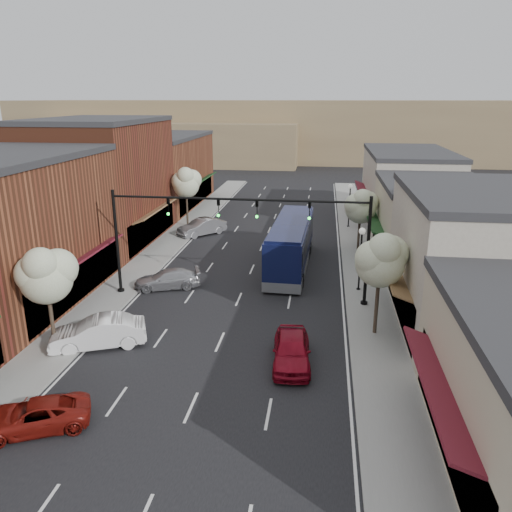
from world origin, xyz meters
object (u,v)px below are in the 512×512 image
at_px(signal_mast_left, 151,228).
at_px(tree_left_far, 186,182).
at_px(lamp_post_far, 350,198).
at_px(signal_mast_right, 329,234).
at_px(coach_bus, 291,244).
at_px(parked_car_b, 98,333).
at_px(parked_car_c, 167,279).
at_px(lamp_post_near, 361,249).
at_px(tree_left_near, 46,274).
at_px(tree_right_near, 381,259).
at_px(tree_right_far, 361,205).
at_px(red_hatchback, 292,350).
at_px(parked_car_a, 34,416).
at_px(parked_car_e, 202,227).

relative_size(signal_mast_left, tree_left_far, 1.34).
distance_m(signal_mast_left, lamp_post_far, 24.14).
bearing_deg(signal_mast_left, signal_mast_right, 0.00).
distance_m(coach_bus, parked_car_b, 16.94).
height_order(signal_mast_left, parked_car_c, signal_mast_left).
height_order(lamp_post_near, parked_car_b, lamp_post_near).
xyz_separation_m(tree_left_far, parked_car_b, (2.05, -25.30, -3.80)).
distance_m(tree_left_near, parked_car_b, 4.05).
height_order(signal_mast_right, tree_left_far, signal_mast_right).
relative_size(tree_right_near, parked_car_b, 1.22).
height_order(tree_right_far, red_hatchback, tree_right_far).
bearing_deg(signal_mast_right, tree_left_far, 127.71).
relative_size(tree_right_far, tree_left_near, 0.95).
bearing_deg(lamp_post_far, lamp_post_near, -90.00).
relative_size(coach_bus, parked_car_b, 2.47).
distance_m(signal_mast_left, lamp_post_near, 13.75).
height_order(signal_mast_right, parked_car_a, signal_mast_right).
height_order(tree_left_near, lamp_post_far, tree_left_near).
bearing_deg(parked_car_c, tree_left_near, -36.82).
xyz_separation_m(tree_right_far, tree_left_far, (-16.60, 6.00, 0.61)).
distance_m(tree_right_near, parked_car_b, 15.36).
xyz_separation_m(red_hatchback, parked_car_e, (-10.10, 23.05, 0.02)).
relative_size(tree_left_far, parked_car_c, 1.37).
height_order(parked_car_a, parked_car_c, parked_car_c).
relative_size(signal_mast_left, tree_right_far, 1.51).
bearing_deg(parked_car_c, parked_car_b, -25.39).
distance_m(tree_left_near, coach_bus, 18.79).
bearing_deg(parked_car_c, parked_car_a, -20.76).
bearing_deg(tree_right_far, lamp_post_far, 93.88).
relative_size(signal_mast_left, parked_car_e, 1.71).
height_order(tree_right_near, coach_bus, tree_right_near).
bearing_deg(red_hatchback, coach_bus, 90.23).
relative_size(signal_mast_right, tree_right_near, 1.38).
bearing_deg(signal_mast_right, signal_mast_left, 180.00).
distance_m(signal_mast_right, signal_mast_left, 11.24).
xyz_separation_m(parked_car_c, parked_car_e, (-0.95, 13.90, 0.14)).
relative_size(signal_mast_right, tree_left_far, 1.34).
bearing_deg(parked_car_c, parked_car_e, 165.07).
relative_size(signal_mast_right, parked_car_b, 1.68).
bearing_deg(lamp_post_near, parked_car_b, -144.84).
distance_m(lamp_post_far, parked_car_c, 22.85).
relative_size(red_hatchback, parked_car_b, 0.92).
relative_size(lamp_post_near, parked_car_e, 0.93).
distance_m(lamp_post_near, parked_car_a, 21.63).
distance_m(lamp_post_far, parked_car_e, 14.89).
bearing_deg(tree_right_near, signal_mast_right, 123.91).
relative_size(signal_mast_right, lamp_post_far, 1.85).
distance_m(lamp_post_near, parked_car_e, 19.03).
height_order(signal_mast_left, parked_car_b, signal_mast_left).
bearing_deg(signal_mast_right, lamp_post_far, 83.78).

